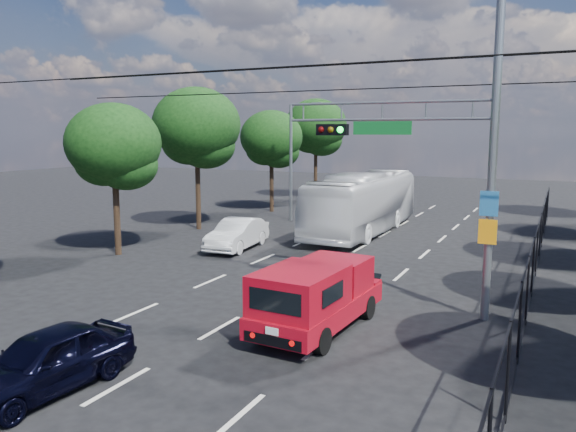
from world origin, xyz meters
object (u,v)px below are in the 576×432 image
Objects in this scene: signal_mast at (449,137)px; red_pickup at (317,294)px; white_bus at (363,203)px; white_van at (237,234)px; navy_hatchback at (46,361)px.

red_pickup is at bearing -133.11° from signal_mast.
red_pickup is at bearing -76.04° from white_bus.
white_van is (-7.58, 8.35, -0.32)m from red_pickup.
white_van is at bearing 110.37° from navy_hatchback.
white_van is at bearing 132.24° from red_pickup.
red_pickup is 0.45× the size of white_bus.
white_bus is 2.73× the size of white_van.
red_pickup is 11.28m from white_van.
red_pickup is at bearing -53.40° from white_van.
white_van is (-3.87, -6.64, -0.91)m from white_bus.
navy_hatchback is at bearing -89.79° from white_bus.
navy_hatchback is (-3.65, -5.82, -0.35)m from red_pickup.
navy_hatchback is 14.70m from white_van.
signal_mast reaches higher than white_van.
navy_hatchback is 0.92× the size of white_van.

